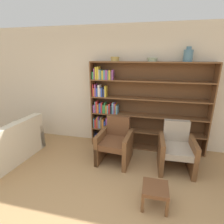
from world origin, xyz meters
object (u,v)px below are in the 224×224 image
object	(u,v)px
bowl_cream	(152,59)
bookshelf	(137,107)
vase_tall	(188,55)
couch	(6,148)
footstool	(155,190)
bowl_brass	(115,59)
armchair_cushioned	(176,149)
armchair_leather	(115,142)

from	to	relation	value
bowl_cream	bookshelf	bearing A→B (deg)	175.49
vase_tall	bookshelf	bearing A→B (deg)	178.69
couch	footstool	xyz separation A→B (m)	(3.00, -0.48, -0.03)
bowl_brass	footstool	distance (m)	2.64
bowl_brass	armchair_cushioned	bearing A→B (deg)	-25.99
armchair_leather	bookshelf	bearing A→B (deg)	-112.78
bookshelf	vase_tall	distance (m)	1.47
bookshelf	footstool	size ratio (longest dim) A/B	7.06
armchair_leather	footstool	xyz separation A→B (m)	(0.81, -1.03, -0.14)
bowl_cream	couch	size ratio (longest dim) A/B	0.14
vase_tall	armchair_cushioned	xyz separation A→B (m)	(-0.11, -0.66, -1.71)
bookshelf	armchair_leather	world-z (taller)	bookshelf
bowl_brass	footstool	bearing A→B (deg)	-60.20
bowl_brass	couch	size ratio (longest dim) A/B	0.12
bookshelf	footstool	world-z (taller)	bookshelf
bookshelf	bowl_cream	size ratio (longest dim) A/B	12.07
armchair_leather	armchair_cushioned	xyz separation A→B (m)	(1.19, 0.00, 0.00)
vase_tall	footstool	size ratio (longest dim) A/B	0.77
footstool	vase_tall	bearing A→B (deg)	73.80
bowl_cream	armchair_cushioned	distance (m)	1.84
armchair_leather	armchair_cushioned	world-z (taller)	same
couch	armchair_cushioned	size ratio (longest dim) A/B	1.74
bowl_cream	couch	bearing A→B (deg)	-156.74
bowl_brass	couch	distance (m)	2.94
vase_tall	armchair_leather	size ratio (longest dim) A/B	0.31
armchair_leather	bowl_cream	bearing A→B (deg)	-129.01
vase_tall	couch	xyz separation A→B (m)	(-3.49, -1.21, -1.82)
bowl_cream	vase_tall	bearing A→B (deg)	0.00
bowl_brass	armchair_cushioned	size ratio (longest dim) A/B	0.22
bowl_brass	armchair_cushioned	world-z (taller)	bowl_brass
bowl_cream	armchair_cushioned	world-z (taller)	bowl_cream
armchair_leather	vase_tall	bearing A→B (deg)	-148.62
bowl_cream	vase_tall	world-z (taller)	vase_tall
bowl_brass	vase_tall	xyz separation A→B (m)	(1.46, 0.00, 0.07)
vase_tall	armchair_leather	bearing A→B (deg)	-153.17
vase_tall	couch	world-z (taller)	vase_tall
armchair_leather	footstool	distance (m)	1.32
bowl_brass	armchair_leather	bearing A→B (deg)	-76.40
vase_tall	armchair_cushioned	size ratio (longest dim) A/B	0.31
vase_tall	couch	distance (m)	4.12
bowl_cream	armchair_cushioned	size ratio (longest dim) A/B	0.24
bowl_brass	bowl_cream	distance (m)	0.79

